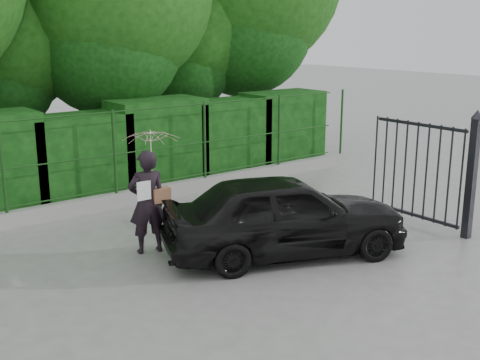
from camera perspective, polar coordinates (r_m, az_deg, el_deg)
ground at (r=9.38m, az=-1.42°, el=-9.28°), size 80.00×80.00×0.00m
kerb at (r=13.03m, az=-13.17°, el=-2.15°), size 14.00×0.25×0.30m
fence at (r=12.87m, az=-12.54°, el=2.50°), size 14.13×0.06×1.80m
hedge at (r=13.66m, az=-15.77°, el=2.31°), size 14.20×1.20×2.26m
gate at (r=11.77m, az=19.16°, el=0.90°), size 0.22×2.33×2.36m
woman at (r=10.21m, az=-8.49°, el=0.65°), size 1.00×0.98×2.10m
car at (r=10.12m, az=4.26°, el=-3.31°), size 4.42×3.03×1.40m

